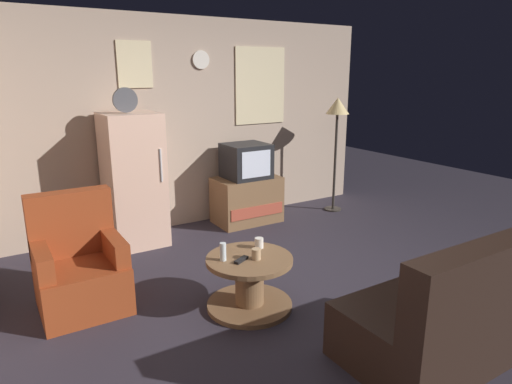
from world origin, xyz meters
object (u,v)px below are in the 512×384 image
remote_control (241,260)px  couch (462,310)px  fridge (134,180)px  wine_glass (223,252)px  coffee_table (249,282)px  mug_ceramic_tan (256,254)px  mug_ceramic_white (259,243)px  tv_stand (247,200)px  crt_tv (246,161)px  standing_lamp (337,115)px  armchair (80,268)px

remote_control → couch: couch is taller
fridge → wine_glass: (0.14, -1.88, -0.23)m
coffee_table → mug_ceramic_tan: size_ratio=8.00×
wine_glass → mug_ceramic_tan: wine_glass is taller
fridge → mug_ceramic_white: 1.90m
tv_stand → crt_tv: size_ratio=1.56×
standing_lamp → fridge: bearing=175.8°
fridge → wine_glass: size_ratio=11.80×
wine_glass → mug_ceramic_tan: 0.27m
wine_glass → armchair: (-0.98, 0.71, -0.19)m
tv_stand → wine_glass: size_ratio=5.60×
coffee_table → mug_ceramic_tan: bearing=-62.5°
standing_lamp → mug_ceramic_white: size_ratio=17.67×
mug_ceramic_tan → couch: size_ratio=0.05×
standing_lamp → mug_ceramic_tan: standing_lamp is taller
remote_control → wine_glass: bearing=115.4°
crt_tv → couch: crt_tv is taller
coffee_table → armchair: bearing=147.0°
tv_stand → couch: 3.24m
armchair → tv_stand: bearing=26.7°
remote_control → couch: (1.06, -1.27, -0.15)m
tv_stand → couch: bearing=-92.8°
coffee_table → remote_control: size_ratio=4.80×
coffee_table → mug_ceramic_white: size_ratio=8.00×
tv_stand → standing_lamp: size_ratio=0.53×
tv_stand → fridge: bearing=179.7°
mug_ceramic_white → mug_ceramic_tan: (-0.15, -0.19, 0.00)m
remote_control → mug_ceramic_white: bearing=3.9°
couch → standing_lamp: bearing=64.0°
coffee_table → mug_ceramic_tan: (0.03, -0.06, 0.27)m
standing_lamp → mug_ceramic_white: standing_lamp is taller
fridge → couch: fridge is taller
armchair → couch: (2.15, -2.07, -0.03)m
crt_tv → wine_glass: size_ratio=3.60×
mug_ceramic_tan → armchair: 1.49m
crt_tv → tv_stand: bearing=6.3°
wine_glass → mug_ceramic_tan: bearing=-26.3°
fridge → standing_lamp: fridge is taller
crt_tv → remote_control: size_ratio=3.60×
crt_tv → standing_lamp: (1.33, -0.20, 0.54)m
standing_lamp → wine_glass: (-2.65, -1.68, -0.83)m
tv_stand → remote_control: bearing=-121.7°
standing_lamp → wine_glass: size_ratio=10.60×
fridge → crt_tv: size_ratio=3.28×
coffee_table → wine_glass: (-0.21, 0.06, 0.30)m
coffee_table → wine_glass: bearing=163.9°
wine_glass → tv_stand: bearing=54.7°
remote_control → armchair: 1.37m
armchair → mug_ceramic_tan: bearing=-34.2°
crt_tv → mug_ceramic_white: crt_tv is taller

